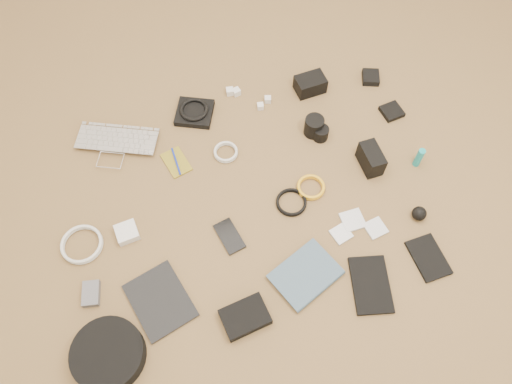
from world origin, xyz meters
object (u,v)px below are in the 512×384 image
object	(u,v)px
laptop	(115,149)
tablet	(160,301)
dslr_camera	(310,84)
headphone_case	(108,354)
paperback	(322,293)
phone	(229,236)

from	to	relation	value
laptop	tablet	distance (m)	0.65
dslr_camera	headphone_case	world-z (taller)	dslr_camera
laptop	paperback	xyz separation A→B (m)	(0.59, -0.77, -0.00)
tablet	paperback	bearing A→B (deg)	-29.85
dslr_camera	phone	distance (m)	0.75
phone	headphone_case	size ratio (longest dim) A/B	0.57
headphone_case	dslr_camera	bearing A→B (deg)	42.22
laptop	dslr_camera	distance (m)	0.84
phone	laptop	bearing A→B (deg)	111.95
dslr_camera	tablet	world-z (taller)	dslr_camera
laptop	tablet	world-z (taller)	laptop
laptop	phone	world-z (taller)	laptop
laptop	dslr_camera	bearing A→B (deg)	28.02
paperback	headphone_case	bearing A→B (deg)	67.03
tablet	phone	world-z (taller)	same
laptop	headphone_case	bearing A→B (deg)	-76.97
phone	tablet	bearing A→B (deg)	-163.33
paperback	phone	bearing A→B (deg)	17.01
laptop	tablet	bearing A→B (deg)	-62.54
laptop	dslr_camera	xyz separation A→B (m)	(0.84, 0.09, 0.02)
tablet	phone	distance (m)	0.33
laptop	paperback	size ratio (longest dim) A/B	1.45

